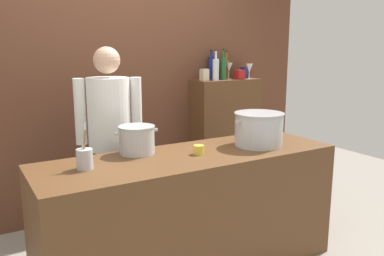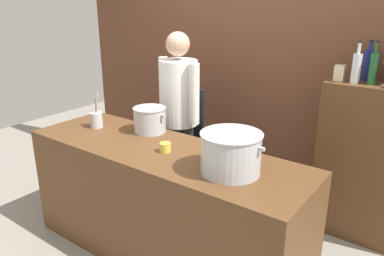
% 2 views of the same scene
% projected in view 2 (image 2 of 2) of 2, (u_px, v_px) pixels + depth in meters
% --- Properties ---
extents(ground_plane, '(8.00, 8.00, 0.00)m').
position_uv_depth(ground_plane, '(165.00, 254.00, 3.02)').
color(ground_plane, gray).
extents(brick_back_panel, '(4.40, 0.10, 3.00)m').
position_uv_depth(brick_back_panel, '(257.00, 45.00, 3.59)').
color(brick_back_panel, brown).
rests_on(brick_back_panel, ground_plane).
extents(prep_counter, '(2.21, 0.70, 0.90)m').
position_uv_depth(prep_counter, '(163.00, 204.00, 2.87)').
color(prep_counter, brown).
rests_on(prep_counter, ground_plane).
extents(bar_cabinet, '(0.76, 0.32, 1.31)m').
position_uv_depth(bar_cabinet, '(367.00, 164.00, 3.06)').
color(bar_cabinet, brown).
rests_on(bar_cabinet, ground_plane).
extents(chef, '(0.52, 0.39, 1.66)m').
position_uv_depth(chef, '(179.00, 111.00, 3.41)').
color(chef, black).
rests_on(chef, ground_plane).
extents(stockpot_large, '(0.44, 0.39, 0.26)m').
position_uv_depth(stockpot_large, '(231.00, 153.00, 2.32)').
color(stockpot_large, '#B7BABF').
rests_on(stockpot_large, prep_counter).
extents(stockpot_small, '(0.33, 0.26, 0.20)m').
position_uv_depth(stockpot_small, '(150.00, 120.00, 3.04)').
color(stockpot_small, '#B7BABF').
rests_on(stockpot_small, prep_counter).
extents(utensil_crock, '(0.10, 0.10, 0.30)m').
position_uv_depth(utensil_crock, '(96.00, 119.00, 3.15)').
color(utensil_crock, '#B7BABF').
rests_on(utensil_crock, prep_counter).
extents(butter_jar, '(0.08, 0.08, 0.07)m').
position_uv_depth(butter_jar, '(165.00, 147.00, 2.66)').
color(butter_jar, yellow).
rests_on(butter_jar, prep_counter).
extents(wine_bottle_green, '(0.06, 0.06, 0.32)m').
position_uv_depth(wine_bottle_green, '(373.00, 68.00, 2.82)').
color(wine_bottle_green, '#1E592D').
rests_on(wine_bottle_green, bar_cabinet).
extents(wine_bottle_cobalt, '(0.07, 0.07, 0.32)m').
position_uv_depth(wine_bottle_cobalt, '(368.00, 65.00, 2.95)').
color(wine_bottle_cobalt, navy).
rests_on(wine_bottle_cobalt, bar_cabinet).
extents(wine_bottle_clear, '(0.07, 0.07, 0.32)m').
position_uv_depth(wine_bottle_clear, '(356.00, 68.00, 2.86)').
color(wine_bottle_clear, silver).
rests_on(wine_bottle_clear, bar_cabinet).
extents(spice_tin_cream, '(0.07, 0.07, 0.12)m').
position_uv_depth(spice_tin_cream, '(340.00, 73.00, 2.97)').
color(spice_tin_cream, beige).
rests_on(spice_tin_cream, bar_cabinet).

